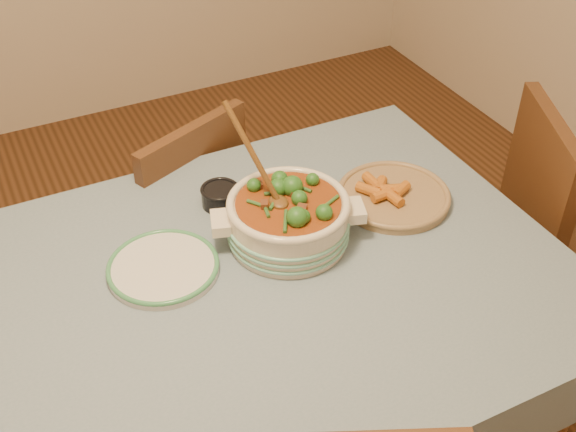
% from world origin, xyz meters
% --- Properties ---
extents(dining_table, '(1.68, 1.08, 0.76)m').
position_xyz_m(dining_table, '(0.00, 0.00, 0.66)').
color(dining_table, brown).
rests_on(dining_table, floor).
extents(stew_casserole, '(0.37, 0.36, 0.35)m').
position_xyz_m(stew_casserole, '(0.24, 0.10, 0.83)').
color(stew_casserole, beige).
rests_on(stew_casserole, dining_table).
extents(white_plate, '(0.32, 0.32, 0.02)m').
position_xyz_m(white_plate, '(-0.07, 0.12, 0.77)').
color(white_plate, silver).
rests_on(white_plate, dining_table).
extents(condiment_bowl, '(0.11, 0.11, 0.05)m').
position_xyz_m(condiment_bowl, '(0.15, 0.30, 0.79)').
color(condiment_bowl, black).
rests_on(condiment_bowl, dining_table).
extents(fried_plate, '(0.36, 0.36, 0.05)m').
position_xyz_m(fried_plate, '(0.56, 0.12, 0.78)').
color(fried_plate, '#9F7F58').
rests_on(fried_plate, dining_table).
extents(chair_far, '(0.52, 0.52, 0.85)m').
position_xyz_m(chair_far, '(0.13, 0.65, 0.48)').
color(chair_far, '#57331A').
rests_on(chair_far, floor).
extents(chair_right, '(0.56, 0.56, 0.91)m').
position_xyz_m(chair_right, '(1.12, 0.01, 0.52)').
color(chair_right, '#57331A').
rests_on(chair_right, floor).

